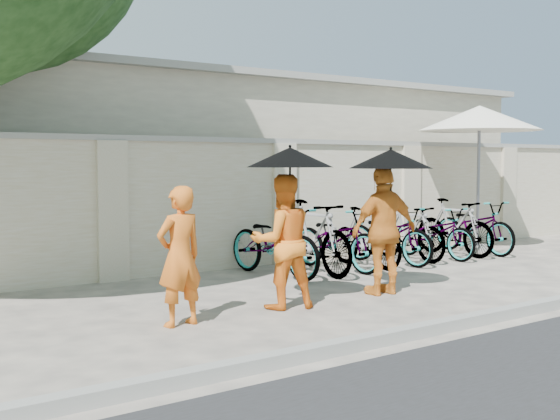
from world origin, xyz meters
TOP-DOWN VIEW (x-y plane):
  - ground at (0.00, 0.00)m, footprint 80.00×80.00m
  - kerb at (0.00, -1.70)m, footprint 40.00×0.16m
  - compound_wall at (1.00, 3.20)m, footprint 20.00×0.30m
  - building_behind at (2.00, 7.00)m, footprint 14.00×6.00m
  - monk_left at (-1.49, 0.08)m, footprint 0.57×0.41m
  - monk_center at (-0.11, 0.17)m, footprint 0.89×0.78m
  - parasol_center at (-0.06, 0.09)m, footprint 1.00×1.00m
  - monk_right at (1.44, 0.09)m, footprint 1.00×0.50m
  - parasol_right at (1.46, 0.01)m, footprint 1.06×1.06m
  - patio_umbrella at (5.98, 2.23)m, footprint 2.83×2.83m
  - bike_0 at (1.13, 2.08)m, footprint 0.86×2.00m
  - bike_1 at (1.70, 1.88)m, footprint 0.58×1.88m
  - bike_2 at (2.26, 1.98)m, footprint 0.83×1.92m
  - bike_3 at (2.82, 1.92)m, footprint 0.46×1.61m
  - bike_4 at (3.39, 1.99)m, footprint 0.85×1.88m
  - bike_5 at (3.95, 2.06)m, footprint 0.47×1.64m
  - bike_6 at (4.51, 1.99)m, footprint 0.72×1.77m
  - bike_7 at (5.07, 2.02)m, footprint 0.55×1.73m
  - bike_8 at (5.64, 2.02)m, footprint 0.74×1.90m

SIDE VIEW (x-z plane):
  - ground at x=0.00m, z-range 0.00..0.00m
  - kerb at x=0.00m, z-range 0.00..0.12m
  - bike_6 at x=4.51m, z-range 0.00..0.91m
  - bike_4 at x=3.39m, z-range 0.00..0.95m
  - bike_3 at x=2.82m, z-range 0.00..0.97m
  - bike_2 at x=2.26m, z-range 0.00..0.98m
  - bike_8 at x=5.64m, z-range 0.00..0.98m
  - bike_5 at x=3.95m, z-range 0.00..0.98m
  - bike_0 at x=1.13m, z-range 0.00..1.02m
  - bike_7 at x=5.07m, z-range 0.00..1.03m
  - bike_1 at x=1.70m, z-range 0.00..1.12m
  - monk_left at x=-1.49m, z-range 0.00..1.46m
  - monk_center at x=-0.11m, z-range 0.00..1.56m
  - monk_right at x=1.44m, z-range 0.00..1.65m
  - compound_wall at x=1.00m, z-range 0.00..2.00m
  - building_behind at x=2.00m, z-range 0.00..3.20m
  - parasol_right at x=1.46m, z-range 1.27..2.20m
  - parasol_center at x=-0.06m, z-range 1.26..2.24m
  - patio_umbrella at x=5.98m, z-range 1.11..3.86m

